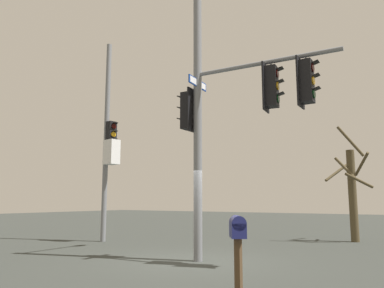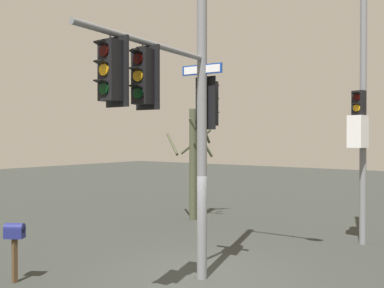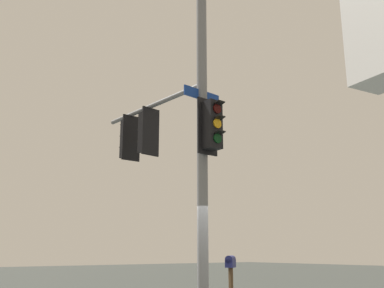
{
  "view_description": "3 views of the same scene",
  "coord_description": "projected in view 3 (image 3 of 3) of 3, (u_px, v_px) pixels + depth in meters",
  "views": [
    {
      "loc": [
        5.87,
        -9.0,
        1.66
      ],
      "look_at": [
        0.22,
        -0.25,
        3.2
      ],
      "focal_mm": 35.54,
      "sensor_mm": 36.0,
      "label": 1
    },
    {
      "loc": [
        8.72,
        6.27,
        3.4
      ],
      "look_at": [
        0.43,
        0.09,
        3.27
      ],
      "focal_mm": 40.69,
      "sensor_mm": 36.0,
      "label": 2
    },
    {
      "loc": [
        -7.35,
        6.13,
        1.54
      ],
      "look_at": [
        0.04,
        0.54,
        3.83
      ],
      "focal_mm": 40.71,
      "sensor_mm": 36.0,
      "label": 3
    }
  ],
  "objects": [
    {
      "name": "main_signal_pole_assembly",
      "position": [
        178.0,
        105.0,
        10.61
      ],
      "size": [
        4.71,
        3.26,
        9.72
      ],
      "rotation": [
        0.0,
        0.0,
        0.06
      ],
      "color": "slate",
      "rests_on": "ground"
    },
    {
      "name": "mailbox",
      "position": [
        231.0,
        266.0,
        13.4
      ],
      "size": [
        0.44,
        0.5,
        1.41
      ],
      "rotation": [
        0.0,
        0.0,
        3.72
      ],
      "color": "#4C3823",
      "rests_on": "ground"
    }
  ]
}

